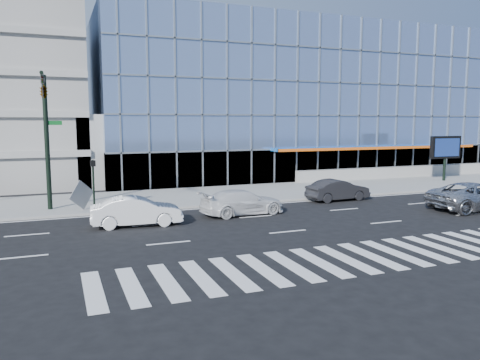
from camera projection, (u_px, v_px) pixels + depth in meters
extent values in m
plane|color=black|center=(256.00, 217.00, 26.86)|extent=(160.00, 160.00, 0.00)
cube|color=gray|center=(212.00, 195.00, 34.24)|extent=(120.00, 8.00, 0.15)
cube|color=#6F8ABA|center=(277.00, 104.00, 55.03)|extent=(42.00, 26.00, 15.00)
cube|color=gray|center=(111.00, 150.00, 40.92)|extent=(6.00, 8.00, 6.00)
cube|color=gray|center=(431.00, 170.00, 46.23)|extent=(30.00, 0.80, 1.00)
cylinder|color=black|center=(47.00, 143.00, 27.88)|extent=(0.28, 0.28, 8.00)
cylinder|color=black|center=(43.00, 78.00, 24.85)|extent=(0.18, 5.60, 0.18)
imported|color=black|center=(43.00, 87.00, 23.63)|extent=(0.18, 0.22, 1.10)
imported|color=black|center=(44.00, 90.00, 25.66)|extent=(0.48, 2.24, 0.90)
cube|color=#0C591E|center=(54.00, 123.00, 27.90)|extent=(0.90, 0.05, 0.25)
cylinder|color=black|center=(94.00, 185.00, 28.18)|extent=(0.12, 0.12, 3.00)
cube|color=black|center=(93.00, 163.00, 27.88)|extent=(0.30, 0.25, 0.35)
cylinder|color=black|center=(444.00, 169.00, 42.11)|extent=(0.24, 0.24, 2.00)
cube|color=black|center=(445.00, 147.00, 41.87)|extent=(3.20, 0.40, 2.00)
cube|color=#0C193F|center=(447.00, 147.00, 41.66)|extent=(2.80, 0.02, 1.60)
imported|color=#B3B4B8|center=(476.00, 196.00, 28.82)|extent=(6.16, 2.96, 1.69)
imported|color=silver|center=(242.00, 202.00, 27.39)|extent=(5.21, 2.51, 1.46)
imported|color=white|center=(137.00, 211.00, 24.42)|extent=(4.78, 1.97, 1.54)
imported|color=black|center=(338.00, 190.00, 32.26)|extent=(4.53, 1.78, 1.47)
cube|color=gray|center=(82.00, 195.00, 27.99)|extent=(1.49, 1.15, 1.83)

